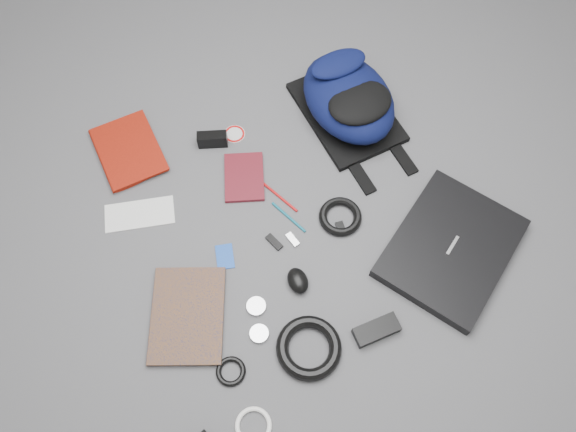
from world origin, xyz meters
name	(u,v)px	position (x,y,z in m)	size (l,w,h in m)	color
ground	(288,219)	(0.00, 0.00, 0.00)	(4.00, 4.00, 0.00)	#4F4F51
backpack	(348,98)	(0.35, 0.27, 0.09)	(0.29, 0.42, 0.17)	black
laptop	(451,248)	(0.39, -0.31, 0.02)	(0.41, 0.32, 0.04)	black
textbook_red	(100,162)	(-0.46, 0.45, 0.01)	(0.19, 0.26, 0.03)	maroon
comic_book	(151,316)	(-0.49, -0.11, 0.01)	(0.21, 0.28, 0.02)	#9C560B
envelope	(140,214)	(-0.41, 0.22, 0.00)	(0.21, 0.10, 0.00)	silver
dvd_case	(244,177)	(-0.06, 0.19, 0.01)	(0.12, 0.17, 0.01)	#480E15
compact_camera	(212,139)	(-0.10, 0.36, 0.03)	(0.10, 0.03, 0.05)	black
sticker_disc	(235,134)	(-0.02, 0.36, 0.00)	(0.07, 0.07, 0.00)	silver
pen_teal	(289,217)	(0.00, 0.00, 0.00)	(0.01, 0.01, 0.14)	#0C5C72
pen_red	(280,197)	(0.01, 0.08, 0.00)	(0.01, 0.01, 0.15)	#B80E0F
id_badge	(225,257)	(-0.23, -0.03, 0.00)	(0.05, 0.08, 0.00)	#1646AC
usb_black	(274,242)	(-0.07, -0.05, 0.01)	(0.02, 0.06, 0.01)	black
usb_silver	(293,240)	(-0.02, -0.07, 0.00)	(0.02, 0.05, 0.01)	silver
key_fob	(340,228)	(0.13, -0.10, 0.01)	(0.02, 0.04, 0.01)	black
mouse	(298,281)	(-0.07, -0.20, 0.02)	(0.06, 0.08, 0.04)	black
headphone_left	(256,306)	(-0.21, -0.21, 0.01)	(0.06, 0.06, 0.01)	silver
headphone_right	(259,334)	(-0.23, -0.29, 0.01)	(0.05, 0.05, 0.01)	silver
cable_coil	(340,217)	(0.14, -0.07, 0.01)	(0.13, 0.13, 0.03)	black
power_brick	(376,330)	(0.06, -0.43, 0.02)	(0.13, 0.05, 0.03)	black
power_cord_coil	(309,348)	(-0.13, -0.39, 0.02)	(0.18, 0.18, 0.04)	black
earbud_coil	(231,371)	(-0.35, -0.35, 0.01)	(0.08, 0.08, 0.02)	black
white_cable_coil	(253,426)	(-0.35, -0.50, 0.01)	(0.10, 0.10, 0.01)	white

